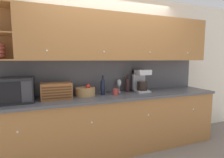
{
  "coord_description": "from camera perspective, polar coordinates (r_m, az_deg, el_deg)",
  "views": [
    {
      "loc": [
        -1.0,
        -2.86,
        1.49
      ],
      "look_at": [
        0.0,
        -0.21,
        1.17
      ],
      "focal_mm": 28.0,
      "sensor_mm": 36.0,
      "label": 1
    }
  ],
  "objects": [
    {
      "name": "bread_box",
      "position": [
        2.62,
        -17.66,
        -3.78
      ],
      "size": [
        0.42,
        0.26,
        0.23
      ],
      "color": "brown",
      "rests_on": "counter_unit"
    },
    {
      "name": "wine_glass",
      "position": [
        3.04,
        2.33,
        -1.39
      ],
      "size": [
        0.08,
        0.08,
        0.23
      ],
      "color": "silver",
      "rests_on": "counter_unit"
    },
    {
      "name": "ground_plane",
      "position": [
        3.38,
        -1.36,
        -19.77
      ],
      "size": [
        24.0,
        24.0,
        0.0
      ],
      "primitive_type": "plane",
      "color": "slate"
    },
    {
      "name": "coffee_maker",
      "position": [
        3.12,
        9.41,
        -0.44
      ],
      "size": [
        0.23,
        0.27,
        0.39
      ],
      "color": "#B7B7BC",
      "rests_on": "counter_unit"
    },
    {
      "name": "backsplash_panel",
      "position": [
        3.04,
        -1.38,
        0.92
      ],
      "size": [
        3.6,
        0.01,
        0.55
      ],
      "color": "#4C4C51",
      "rests_on": "counter_unit"
    },
    {
      "name": "fruit_basket",
      "position": [
        2.77,
        -8.65,
        -4.02
      ],
      "size": [
        0.3,
        0.3,
        0.19
      ],
      "color": "#A87F4C",
      "rests_on": "counter_unit"
    },
    {
      "name": "wine_bottle",
      "position": [
        2.8,
        -3.03,
        -2.33
      ],
      "size": [
        0.07,
        0.07,
        0.31
      ],
      "color": "black",
      "rests_on": "counter_unit"
    },
    {
      "name": "mug",
      "position": [
        2.81,
        1.19,
        -4.19
      ],
      "size": [
        0.1,
        0.08,
        0.1
      ],
      "color": "#B73D38",
      "rests_on": "counter_unit"
    },
    {
      "name": "wall_back",
      "position": [
        3.07,
        -1.61,
        2.83
      ],
      "size": [
        6.0,
        0.06,
        2.6
      ],
      "color": "silver",
      "rests_on": "ground_plane"
    },
    {
      "name": "counter_unit",
      "position": [
        2.93,
        0.66,
        -14.1
      ],
      "size": [
        3.62,
        0.64,
        0.93
      ],
      "color": "#A36B38",
      "rests_on": "ground_plane"
    },
    {
      "name": "second_wine_bottle",
      "position": [
        3.08,
        5.06,
        -1.6
      ],
      "size": [
        0.08,
        0.08,
        0.3
      ],
      "color": "black",
      "rests_on": "counter_unit"
    },
    {
      "name": "upper_cabinets",
      "position": [
        2.94,
        2.75,
        13.21
      ],
      "size": [
        3.6,
        0.38,
        0.73
      ],
      "color": "#A36B38",
      "rests_on": "backsplash_panel"
    },
    {
      "name": "microwave",
      "position": [
        2.64,
        -29.94,
        -3.21
      ],
      "size": [
        0.54,
        0.38,
        0.33
      ],
      "color": "black",
      "rests_on": "counter_unit"
    }
  ]
}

